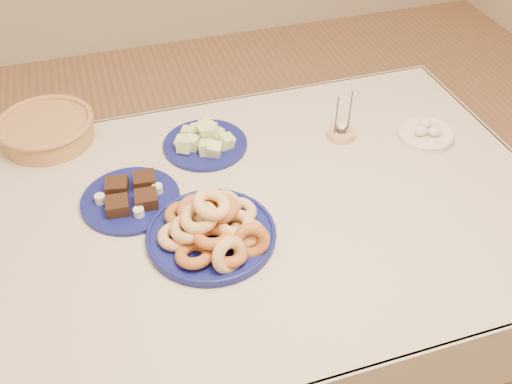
{
  "coord_description": "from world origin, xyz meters",
  "views": [
    {
      "loc": [
        -0.33,
        -1.1,
        1.84
      ],
      "look_at": [
        0.0,
        -0.05,
        0.85
      ],
      "focal_mm": 40.0,
      "sensor_mm": 36.0,
      "label": 1
    }
  ],
  "objects_px": {
    "melon_plate": "(204,141)",
    "egg_bowl": "(426,134)",
    "dining_table": "(251,234)",
    "brownie_plate": "(131,198)",
    "wicker_basket": "(47,129)",
    "candle_holder": "(341,133)",
    "donut_platter": "(213,229)"
  },
  "relations": [
    {
      "from": "melon_plate",
      "to": "egg_bowl",
      "type": "xyz_separation_m",
      "value": [
        0.68,
        -0.17,
        -0.0
      ]
    },
    {
      "from": "brownie_plate",
      "to": "wicker_basket",
      "type": "relative_size",
      "value": 0.97
    },
    {
      "from": "brownie_plate",
      "to": "candle_holder",
      "type": "bearing_deg",
      "value": 8.93
    },
    {
      "from": "brownie_plate",
      "to": "dining_table",
      "type": "bearing_deg",
      "value": -21.56
    },
    {
      "from": "melon_plate",
      "to": "candle_holder",
      "type": "distance_m",
      "value": 0.44
    },
    {
      "from": "melon_plate",
      "to": "egg_bowl",
      "type": "bearing_deg",
      "value": -13.88
    },
    {
      "from": "donut_platter",
      "to": "egg_bowl",
      "type": "distance_m",
      "value": 0.78
    },
    {
      "from": "egg_bowl",
      "to": "brownie_plate",
      "type": "bearing_deg",
      "value": -179.03
    },
    {
      "from": "dining_table",
      "to": "melon_plate",
      "type": "xyz_separation_m",
      "value": [
        -0.06,
        0.31,
        0.13
      ]
    },
    {
      "from": "dining_table",
      "to": "wicker_basket",
      "type": "bearing_deg",
      "value": 136.49
    },
    {
      "from": "dining_table",
      "to": "brownie_plate",
      "type": "relative_size",
      "value": 5.33
    },
    {
      "from": "dining_table",
      "to": "brownie_plate",
      "type": "bearing_deg",
      "value": 158.44
    },
    {
      "from": "dining_table",
      "to": "donut_platter",
      "type": "xyz_separation_m",
      "value": [
        -0.13,
        -0.09,
        0.14
      ]
    },
    {
      "from": "egg_bowl",
      "to": "donut_platter",
      "type": "bearing_deg",
      "value": -163.32
    },
    {
      "from": "donut_platter",
      "to": "egg_bowl",
      "type": "relative_size",
      "value": 2.17
    },
    {
      "from": "brownie_plate",
      "to": "egg_bowl",
      "type": "bearing_deg",
      "value": 0.97
    },
    {
      "from": "melon_plate",
      "to": "candle_holder",
      "type": "height_order",
      "value": "candle_holder"
    },
    {
      "from": "wicker_basket",
      "to": "egg_bowl",
      "type": "distance_m",
      "value": 1.2
    },
    {
      "from": "brownie_plate",
      "to": "melon_plate",
      "type": "bearing_deg",
      "value": 35.9
    },
    {
      "from": "egg_bowl",
      "to": "dining_table",
      "type": "bearing_deg",
      "value": -167.47
    },
    {
      "from": "melon_plate",
      "to": "egg_bowl",
      "type": "distance_m",
      "value": 0.7
    },
    {
      "from": "candle_holder",
      "to": "egg_bowl",
      "type": "relative_size",
      "value": 0.8
    },
    {
      "from": "donut_platter",
      "to": "wicker_basket",
      "type": "relative_size",
      "value": 1.29
    },
    {
      "from": "melon_plate",
      "to": "candle_holder",
      "type": "relative_size",
      "value": 1.94
    },
    {
      "from": "donut_platter",
      "to": "candle_holder",
      "type": "distance_m",
      "value": 0.59
    },
    {
      "from": "dining_table",
      "to": "donut_platter",
      "type": "relative_size",
      "value": 4.03
    },
    {
      "from": "donut_platter",
      "to": "dining_table",
      "type": "bearing_deg",
      "value": 34.11
    },
    {
      "from": "wicker_basket",
      "to": "melon_plate",
      "type": "bearing_deg",
      "value": -21.84
    },
    {
      "from": "candle_holder",
      "to": "dining_table",
      "type": "bearing_deg",
      "value": -148.28
    },
    {
      "from": "donut_platter",
      "to": "wicker_basket",
      "type": "height_order",
      "value": "donut_platter"
    },
    {
      "from": "donut_platter",
      "to": "candle_holder",
      "type": "height_order",
      "value": "candle_holder"
    },
    {
      "from": "brownie_plate",
      "to": "donut_platter",
      "type": "bearing_deg",
      "value": -48.8
    }
  ]
}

